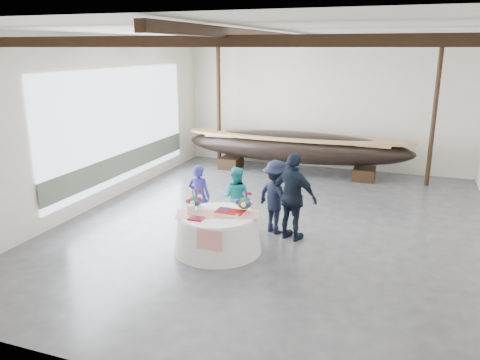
% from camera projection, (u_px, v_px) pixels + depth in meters
% --- Properties ---
extents(floor, '(10.00, 12.00, 0.01)m').
position_uv_depth(floor, '(278.00, 224.00, 11.45)').
color(floor, '#3D3D42').
rests_on(floor, ground).
extents(wall_back, '(10.00, 0.02, 4.50)m').
position_uv_depth(wall_back, '(325.00, 104.00, 16.26)').
color(wall_back, silver).
rests_on(wall_back, ground).
extents(wall_front, '(10.00, 0.02, 4.50)m').
position_uv_depth(wall_front, '(145.00, 219.00, 5.40)').
color(wall_front, silver).
rests_on(wall_front, ground).
extents(wall_left, '(0.02, 12.00, 4.50)m').
position_uv_depth(wall_left, '(99.00, 122.00, 12.46)').
color(wall_left, silver).
rests_on(wall_left, ground).
extents(ceiling, '(10.00, 12.00, 0.01)m').
position_uv_depth(ceiling, '(283.00, 31.00, 10.22)').
color(ceiling, white).
rests_on(ceiling, wall_back).
extents(pavilion_structure, '(9.80, 11.76, 4.50)m').
position_uv_depth(pavilion_structure, '(291.00, 54.00, 11.10)').
color(pavilion_structure, black).
rests_on(pavilion_structure, ground).
extents(open_bay, '(0.03, 7.00, 3.20)m').
position_uv_depth(open_bay, '(123.00, 131.00, 13.46)').
color(open_bay, silver).
rests_on(open_bay, ground).
extents(longboat_display, '(7.73, 1.55, 1.45)m').
position_uv_depth(longboat_display, '(295.00, 147.00, 15.76)').
color(longboat_display, black).
rests_on(longboat_display, ground).
extents(banquet_table, '(1.87, 1.87, 0.80)m').
position_uv_depth(banquet_table, '(218.00, 232.00, 9.86)').
color(banquet_table, silver).
rests_on(banquet_table, ground).
extents(tabletop_items, '(1.81, 1.09, 0.40)m').
position_uv_depth(tabletop_items, '(217.00, 205.00, 9.84)').
color(tabletop_items, red).
rests_on(tabletop_items, banquet_table).
extents(guest_woman_blue, '(0.57, 0.39, 1.53)m').
position_uv_depth(guest_woman_blue, '(199.00, 196.00, 11.07)').
color(guest_woman_blue, navy).
rests_on(guest_woman_blue, ground).
extents(guest_woman_teal, '(0.73, 0.57, 1.49)m').
position_uv_depth(guest_woman_teal, '(236.00, 197.00, 11.05)').
color(guest_woman_teal, teal).
rests_on(guest_woman_teal, ground).
extents(guest_man_left, '(1.28, 1.13, 1.71)m').
position_uv_depth(guest_man_left, '(276.00, 197.00, 10.71)').
color(guest_man_left, black).
rests_on(guest_man_left, ground).
extents(guest_man_right, '(1.25, 0.82, 1.97)m').
position_uv_depth(guest_man_right, '(293.00, 197.00, 10.27)').
color(guest_man_right, black).
rests_on(guest_man_right, ground).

